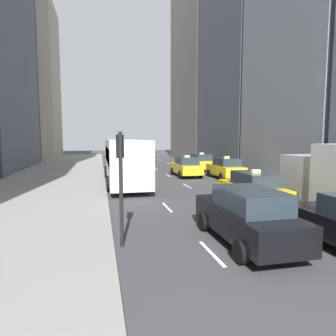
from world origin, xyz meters
The scene contains 10 objects.
sidewalk_left centered at (-7.00, 27.00, 0.07)m, with size 8.00×66.00×0.15m, color gray.
lane_markings centered at (2.60, 23.00, 0.01)m, with size 5.72×56.00×0.01m.
building_row_right centered at (12.00, 28.21, 15.17)m, with size 6.00×50.47×35.44m.
taxi_lead centered at (6.80, 29.16, 0.88)m, with size 2.02×4.40×1.87m.
taxi_second centered at (4.00, 13.25, 0.88)m, with size 2.02×4.40×1.87m.
taxi_third centered at (4.00, 25.00, 0.88)m, with size 2.02×4.40×1.87m.
taxi_fourth centered at (6.80, 22.96, 0.88)m, with size 2.02×4.40×1.87m.
sedan_silver_behind centered at (1.20, 8.56, 0.92)m, with size 2.02×4.81×1.81m.
city_bus centered at (-1.61, 22.27, 1.79)m, with size 2.80×11.61×3.25m.
traffic_light_pole centered at (-2.75, 9.25, 2.41)m, with size 0.24×0.42×3.60m.
Camera 1 is at (-3.37, -0.06, 3.43)m, focal length 32.00 mm.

